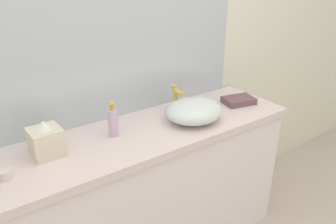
{
  "coord_description": "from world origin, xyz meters",
  "views": [
    {
      "loc": [
        -0.84,
        -0.89,
        1.63
      ],
      "look_at": [
        0.09,
        0.42,
        0.92
      ],
      "focal_mm": 35.4,
      "sensor_mm": 36.0,
      "label": 1
    }
  ],
  "objects_px": {
    "sink_basin": "(194,111)",
    "folded_hand_towel": "(239,100)",
    "soap_dispenser": "(113,121)",
    "candle_jar": "(5,175)",
    "tissue_box": "(46,140)"
  },
  "relations": [
    {
      "from": "sink_basin",
      "to": "soap_dispenser",
      "type": "relative_size",
      "value": 1.74
    },
    {
      "from": "sink_basin",
      "to": "soap_dispenser",
      "type": "distance_m",
      "value": 0.46
    },
    {
      "from": "sink_basin",
      "to": "folded_hand_towel",
      "type": "distance_m",
      "value": 0.39
    },
    {
      "from": "tissue_box",
      "to": "folded_hand_towel",
      "type": "height_order",
      "value": "tissue_box"
    },
    {
      "from": "sink_basin",
      "to": "candle_jar",
      "type": "xyz_separation_m",
      "value": [
        -0.97,
        0.01,
        -0.04
      ]
    },
    {
      "from": "tissue_box",
      "to": "candle_jar",
      "type": "relative_size",
      "value": 3.29
    },
    {
      "from": "sink_basin",
      "to": "tissue_box",
      "type": "distance_m",
      "value": 0.78
    },
    {
      "from": "folded_hand_towel",
      "to": "tissue_box",
      "type": "bearing_deg",
      "value": 176.5
    },
    {
      "from": "sink_basin",
      "to": "soap_dispenser",
      "type": "xyz_separation_m",
      "value": [
        -0.45,
        0.1,
        0.02
      ]
    },
    {
      "from": "soap_dispenser",
      "to": "folded_hand_towel",
      "type": "height_order",
      "value": "soap_dispenser"
    },
    {
      "from": "soap_dispenser",
      "to": "sink_basin",
      "type": "bearing_deg",
      "value": -12.33
    },
    {
      "from": "sink_basin",
      "to": "folded_hand_towel",
      "type": "xyz_separation_m",
      "value": [
        0.39,
        0.03,
        -0.04
      ]
    },
    {
      "from": "soap_dispenser",
      "to": "candle_jar",
      "type": "xyz_separation_m",
      "value": [
        -0.53,
        -0.09,
        -0.06
      ]
    },
    {
      "from": "candle_jar",
      "to": "folded_hand_towel",
      "type": "distance_m",
      "value": 1.36
    },
    {
      "from": "sink_basin",
      "to": "folded_hand_towel",
      "type": "bearing_deg",
      "value": 4.92
    }
  ]
}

